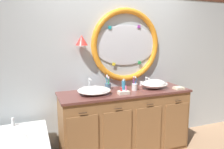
{
  "coord_description": "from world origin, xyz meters",
  "views": [
    {
      "loc": [
        -1.19,
        -2.47,
        1.68
      ],
      "look_at": [
        -0.15,
        0.25,
        1.16
      ],
      "focal_mm": 34.69,
      "sensor_mm": 36.0,
      "label": 1
    }
  ],
  "objects_px": {
    "sink_basin_left": "(94,90)",
    "folded_hand_towel": "(179,88)",
    "sink_basin_right": "(154,84)",
    "toothbrush_holder_right": "(135,87)",
    "soap_dispenser": "(124,85)",
    "toiletry_basket": "(124,92)",
    "toothbrush_holder_left": "(108,86)"
  },
  "relations": [
    {
      "from": "sink_basin_left",
      "to": "folded_hand_towel",
      "type": "xyz_separation_m",
      "value": [
        1.24,
        -0.17,
        -0.04
      ]
    },
    {
      "from": "sink_basin_right",
      "to": "toothbrush_holder_right",
      "type": "relative_size",
      "value": 1.89
    },
    {
      "from": "sink_basin_right",
      "to": "toothbrush_holder_right",
      "type": "height_order",
      "value": "toothbrush_holder_right"
    },
    {
      "from": "sink_basin_left",
      "to": "sink_basin_right",
      "type": "distance_m",
      "value": 0.93
    },
    {
      "from": "soap_dispenser",
      "to": "toiletry_basket",
      "type": "xyz_separation_m",
      "value": [
        -0.08,
        -0.17,
        -0.05
      ]
    },
    {
      "from": "toothbrush_holder_right",
      "to": "toiletry_basket",
      "type": "relative_size",
      "value": 1.36
    },
    {
      "from": "folded_hand_towel",
      "to": "toiletry_basket",
      "type": "relative_size",
      "value": 0.93
    },
    {
      "from": "sink_basin_right",
      "to": "toiletry_basket",
      "type": "height_order",
      "value": "sink_basin_right"
    },
    {
      "from": "sink_basin_left",
      "to": "toothbrush_holder_right",
      "type": "bearing_deg",
      "value": 0.58
    },
    {
      "from": "toothbrush_holder_left",
      "to": "toothbrush_holder_right",
      "type": "distance_m",
      "value": 0.39
    },
    {
      "from": "soap_dispenser",
      "to": "folded_hand_towel",
      "type": "relative_size",
      "value": 1.21
    },
    {
      "from": "toiletry_basket",
      "to": "sink_basin_left",
      "type": "bearing_deg",
      "value": 161.23
    },
    {
      "from": "toothbrush_holder_right",
      "to": "folded_hand_towel",
      "type": "xyz_separation_m",
      "value": [
        0.64,
        -0.17,
        -0.04
      ]
    },
    {
      "from": "sink_basin_right",
      "to": "soap_dispenser",
      "type": "xyz_separation_m",
      "value": [
        -0.48,
        0.05,
        0.01
      ]
    },
    {
      "from": "folded_hand_towel",
      "to": "toothbrush_holder_right",
      "type": "bearing_deg",
      "value": 164.89
    },
    {
      "from": "sink_basin_right",
      "to": "soap_dispenser",
      "type": "distance_m",
      "value": 0.48
    },
    {
      "from": "sink_basin_right",
      "to": "toiletry_basket",
      "type": "relative_size",
      "value": 2.57
    },
    {
      "from": "sink_basin_left",
      "to": "folded_hand_towel",
      "type": "distance_m",
      "value": 1.25
    },
    {
      "from": "toothbrush_holder_left",
      "to": "soap_dispenser",
      "type": "relative_size",
      "value": 1.28
    },
    {
      "from": "sink_basin_left",
      "to": "toothbrush_holder_right",
      "type": "distance_m",
      "value": 0.61
    },
    {
      "from": "toothbrush_holder_right",
      "to": "folded_hand_towel",
      "type": "relative_size",
      "value": 1.46
    },
    {
      "from": "toothbrush_holder_right",
      "to": "sink_basin_left",
      "type": "bearing_deg",
      "value": -179.42
    },
    {
      "from": "sink_basin_right",
      "to": "toothbrush_holder_right",
      "type": "xyz_separation_m",
      "value": [
        -0.32,
        0.01,
        -0.02
      ]
    },
    {
      "from": "sink_basin_right",
      "to": "toothbrush_holder_left",
      "type": "distance_m",
      "value": 0.69
    },
    {
      "from": "sink_basin_left",
      "to": "soap_dispenser",
      "type": "distance_m",
      "value": 0.45
    },
    {
      "from": "folded_hand_towel",
      "to": "toiletry_basket",
      "type": "height_order",
      "value": "toiletry_basket"
    },
    {
      "from": "toothbrush_holder_right",
      "to": "sink_basin_right",
      "type": "bearing_deg",
      "value": -1.1
    },
    {
      "from": "toothbrush_holder_right",
      "to": "toiletry_basket",
      "type": "xyz_separation_m",
      "value": [
        -0.23,
        -0.13,
        -0.03
      ]
    },
    {
      "from": "toothbrush_holder_right",
      "to": "toiletry_basket",
      "type": "distance_m",
      "value": 0.27
    },
    {
      "from": "sink_basin_right",
      "to": "soap_dispenser",
      "type": "height_order",
      "value": "soap_dispenser"
    },
    {
      "from": "toothbrush_holder_left",
      "to": "soap_dispenser",
      "type": "distance_m",
      "value": 0.23
    },
    {
      "from": "toothbrush_holder_right",
      "to": "folded_hand_towel",
      "type": "distance_m",
      "value": 0.66
    }
  ]
}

